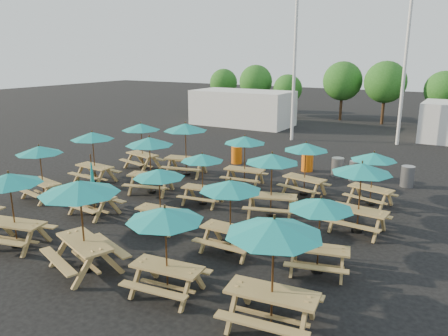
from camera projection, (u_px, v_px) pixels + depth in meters
The scene contains 34 objects.
ground at pixel (205, 203), 17.24m from camera, with size 120.00×120.00×0.00m, color black.
picnic_unit_1 at pixel (40, 154), 17.28m from camera, with size 2.10×2.10×2.21m.
picnic_unit_2 at pixel (92, 139), 19.56m from camera, with size 2.05×2.05×2.35m.
picnic_unit_3 at pixel (141, 130), 21.93m from camera, with size 2.30×2.30×2.35m.
picnic_unit_4 at pixel (9, 184), 12.89m from camera, with size 2.32×2.32×2.35m.
picnic_unit_5 at pixel (93, 190), 15.83m from camera, with size 1.89×1.68×2.27m.
picnic_unit_6 at pixel (149, 145), 18.03m from camera, with size 2.43×2.43×2.42m.
picnic_unit_7 at pixel (185, 131), 20.72m from camera, with size 2.51×2.51×2.55m.
picnic_unit_8 at pixel (80, 193), 11.38m from camera, with size 2.69×2.69×2.57m.
picnic_unit_9 at pixel (159, 177), 14.32m from camera, with size 1.89×1.89×2.10m.
picnic_unit_10 at pixel (202, 161), 16.72m from camera, with size 1.89×1.89×2.04m.
picnic_unit_11 at pixel (245, 143), 19.14m from camera, with size 2.02×2.02×2.25m.
picnic_unit_12 at pixel (165, 220), 10.26m from camera, with size 2.07×2.07×2.26m.
picnic_unit_13 at pixel (230, 190), 12.58m from camera, with size 1.84×1.84×2.23m.
picnic_unit_14 at pixel (272, 162), 15.42m from camera, with size 2.40×2.40×2.34m.
picnic_unit_15 at pixel (306, 150), 17.80m from camera, with size 2.13×2.13×2.23m.
picnic_unit_16 at pixel (274, 234), 8.92m from camera, with size 2.30×2.30×2.52m.
picnic_unit_17 at pixel (321, 209), 11.38m from camera, with size 2.11×2.11×2.11m.
picnic_unit_18 at pixel (362, 173), 13.98m from camera, with size 2.09×2.09×2.37m.
picnic_unit_19 at pixel (374, 160), 16.59m from camera, with size 2.09×2.09×2.11m.
waste_bin_0 at pixel (237, 155), 23.39m from camera, with size 0.58×0.58×0.93m, color orange.
waste_bin_1 at pixel (307, 162), 21.85m from camera, with size 0.58×0.58×0.93m, color orange.
waste_bin_2 at pixel (337, 167), 20.82m from camera, with size 0.58×0.58×0.93m, color gray.
waste_bin_3 at pixel (355, 171), 20.20m from camera, with size 0.58×0.58×0.93m, color gray.
waste_bin_4 at pixel (407, 176), 19.29m from camera, with size 0.58×0.58×0.93m, color gray.
mast_0 at pixel (295, 49), 28.36m from camera, with size 0.20×0.20×12.00m, color silver.
mast_1 at pixel (407, 49), 26.83m from camera, with size 0.20×0.20×12.00m, color silver.
event_tent_0 at pixel (242, 108), 35.81m from camera, with size 8.00×4.00×2.80m, color silver.
tree_0 at pixel (224, 83), 44.47m from camera, with size 2.80×2.80×4.24m.
tree_1 at pixel (256, 82), 41.13m from camera, with size 3.11×3.11×4.72m.
tree_2 at pixel (288, 89), 39.41m from camera, with size 2.59×2.59×3.93m.
tree_3 at pixel (343, 81), 37.82m from camera, with size 3.36×3.36×5.09m.
tree_4 at pixel (385, 82), 35.63m from camera, with size 3.41×3.41×5.17m.
tree_5 at pixel (444, 90), 33.97m from camera, with size 2.94×2.94×4.45m.
Camera 1 is at (8.95, -13.67, 5.74)m, focal length 35.00 mm.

